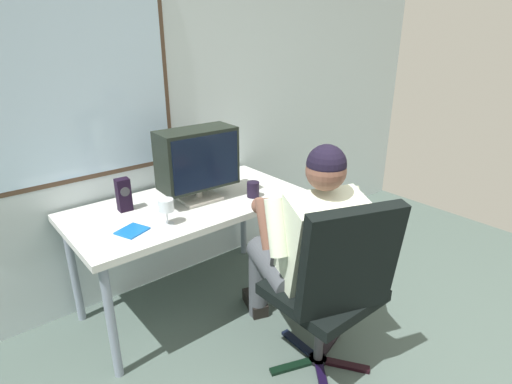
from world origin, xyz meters
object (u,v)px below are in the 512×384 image
object	(u,v)px
cd_case	(132,231)
person_seated	(308,245)
coffee_mug	(253,189)
wine_glass	(166,207)
office_chair	(335,282)
desk_speaker	(124,195)
crt_monitor	(197,159)
desk	(189,212)

from	to	relation	value
cd_case	person_seated	bearing A→B (deg)	-39.59
cd_case	coffee_mug	bearing A→B (deg)	-2.17
person_seated	wine_glass	size ratio (longest dim) A/B	8.37
office_chair	desk_speaker	size ratio (longest dim) A/B	5.26
cd_case	coffee_mug	xyz separation A→B (m)	(0.79, -0.03, 0.04)
wine_glass	office_chair	bearing A→B (deg)	-61.66
desk_speaker	person_seated	bearing A→B (deg)	-54.37
office_chair	desk_speaker	distance (m)	1.28
crt_monitor	desk_speaker	bearing A→B (deg)	161.95
crt_monitor	coffee_mug	world-z (taller)	crt_monitor
office_chair	person_seated	size ratio (longest dim) A/B	0.84
crt_monitor	desk	bearing A→B (deg)	179.39
office_chair	desk	bearing A→B (deg)	101.13
office_chair	crt_monitor	size ratio (longest dim) A/B	2.14
wine_glass	person_seated	bearing A→B (deg)	-46.24
desk	desk_speaker	world-z (taller)	desk_speaker
crt_monitor	desk_speaker	world-z (taller)	crt_monitor
wine_glass	desk_speaker	size ratio (longest dim) A/B	0.75
person_seated	coffee_mug	xyz separation A→B (m)	(0.08, 0.56, 0.13)
cd_case	wine_glass	bearing A→B (deg)	-12.13
desk	office_chair	bearing A→B (deg)	-78.87
person_seated	coffee_mug	size ratio (longest dim) A/B	12.50
desk	coffee_mug	world-z (taller)	coffee_mug
wine_glass	coffee_mug	size ratio (longest dim) A/B	1.49
wine_glass	cd_case	size ratio (longest dim) A/B	0.82
desk	wine_glass	world-z (taller)	wine_glass
crt_monitor	wine_glass	world-z (taller)	crt_monitor
office_chair	cd_case	distance (m)	1.07
desk	office_chair	xyz separation A→B (m)	(0.20, -1.00, -0.07)
desk	office_chair	world-z (taller)	office_chair
person_seated	desk_speaker	bearing A→B (deg)	125.63
wine_glass	desk_speaker	bearing A→B (deg)	107.23
office_chair	wine_glass	size ratio (longest dim) A/B	6.99
office_chair	person_seated	distance (m)	0.29
desk	wine_glass	xyz separation A→B (m)	(-0.24, -0.19, 0.17)
person_seated	crt_monitor	size ratio (longest dim) A/B	2.56
crt_monitor	cd_case	size ratio (longest dim) A/B	2.68
cd_case	desk	bearing A→B (deg)	19.04
person_seated	desk	bearing A→B (deg)	111.03
coffee_mug	desk	bearing A→B (deg)	154.04
person_seated	cd_case	bearing A→B (deg)	140.41
person_seated	desk_speaker	distance (m)	1.09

